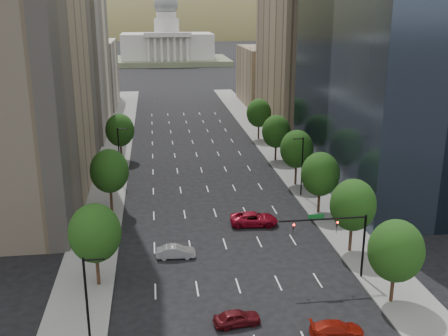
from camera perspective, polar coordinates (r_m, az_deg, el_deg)
name	(u,v)px	position (r m, az deg, el deg)	size (l,w,h in m)	color
sidewalk_left	(106,193)	(82.12, -12.63, -2.64)	(6.00, 200.00, 0.15)	slate
sidewalk_right	(304,184)	(85.01, 8.66, -1.73)	(6.00, 200.00, 0.15)	slate
midrise_cream_left	(71,53)	(121.76, -16.12, 11.84)	(14.00, 30.00, 35.00)	beige
filler_left	(90,74)	(155.18, -14.19, 9.81)	(14.00, 26.00, 18.00)	beige
parking_tan_right	(299,63)	(122.26, 8.08, 11.17)	(14.00, 30.00, 30.00)	#8C7759
filler_right	(267,76)	(154.88, 4.68, 9.87)	(14.00, 26.00, 16.00)	#8C7759
tree_right_0	(396,251)	(52.19, 18.02, -8.48)	(5.20, 5.20, 8.39)	#382316
tree_right_1	(353,205)	(61.29, 13.72, -3.89)	(5.20, 5.20, 8.75)	#382316
tree_right_2	(320,174)	(71.99, 10.32, -0.65)	(5.20, 5.20, 8.61)	#382316
tree_right_3	(297,149)	(82.94, 7.84, 2.03)	(5.20, 5.20, 8.89)	#382316
tree_right_4	(276,132)	(96.19, 5.64, 3.93)	(5.20, 5.20, 8.46)	#382316
tree_right_5	(259,113)	(111.42, 3.78, 5.93)	(5.20, 5.20, 8.75)	#382316
tree_left_0	(95,233)	(53.96, -13.73, -6.83)	(5.20, 5.20, 8.75)	#382316
tree_left_1	(109,171)	(72.58, -12.23, -0.32)	(5.20, 5.20, 8.97)	#382316
tree_left_2	(120,130)	(97.74, -11.15, 4.02)	(5.20, 5.20, 8.68)	#382316
streetlight_rn	(302,165)	(78.44, 8.36, 0.34)	(1.70, 0.20, 9.00)	black
streetlight_ls	(88,306)	(43.69, -14.43, -14.23)	(1.70, 0.20, 9.00)	black
streetlight_ln	(119,153)	(85.31, -11.20, 1.56)	(1.70, 0.20, 9.00)	black
traffic_signal	(341,233)	(55.14, 12.52, -6.86)	(9.12, 0.40, 7.38)	black
capitol	(167,46)	(267.62, -6.14, 12.95)	(60.00, 40.00, 35.20)	#596647
foothills	(189,65)	(621.41, -3.78, 10.99)	(720.00, 413.00, 263.00)	brown
car_red_near	(337,329)	(48.29, 12.06, -16.61)	(1.89, 4.66, 1.35)	maroon
car_maroon	(237,318)	(48.70, 1.41, -15.81)	(1.69, 4.20, 1.43)	#510D12
car_silver	(176,252)	(60.43, -5.20, -8.96)	(1.52, 4.36, 1.44)	#A5A5AA
car_red_far	(254,219)	(68.68, 3.24, -5.49)	(2.84, 6.15, 1.71)	maroon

